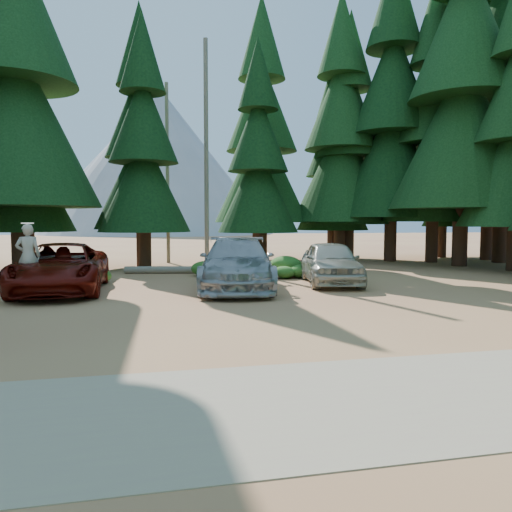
# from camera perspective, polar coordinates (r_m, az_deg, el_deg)

# --- Properties ---
(ground) EXTENTS (160.00, 160.00, 0.00)m
(ground) POSITION_cam_1_polar(r_m,az_deg,el_deg) (12.93, -1.49, -6.46)
(ground) COLOR #A86947
(ground) RESTS_ON ground
(gravel_strip) EXTENTS (26.00, 3.50, 0.01)m
(gravel_strip) POSITION_cam_1_polar(r_m,az_deg,el_deg) (6.87, 9.28, -16.00)
(gravel_strip) COLOR tan
(gravel_strip) RESTS_ON ground
(forest_belt_north) EXTENTS (36.00, 7.00, 22.00)m
(forest_belt_north) POSITION_cam_1_polar(r_m,az_deg,el_deg) (27.69, -7.39, -0.90)
(forest_belt_north) COLOR black
(forest_belt_north) RESTS_ON ground
(snag_front) EXTENTS (0.24, 0.24, 12.00)m
(snag_front) POSITION_cam_1_polar(r_m,az_deg,el_deg) (27.42, -5.71, 11.63)
(snag_front) COLOR #6E6558
(snag_front) RESTS_ON ground
(snag_back) EXTENTS (0.20, 0.20, 10.00)m
(snag_back) POSITION_cam_1_polar(r_m,az_deg,el_deg) (28.64, -10.08, 9.25)
(snag_back) COLOR #6E6558
(snag_back) RESTS_ON ground
(mountain_peak) EXTENTS (48.00, 50.00, 28.00)m
(mountain_peak) POSITION_cam_1_polar(r_m,az_deg,el_deg) (101.25, -12.65, 9.78)
(mountain_peak) COLOR gray
(mountain_peak) RESTS_ON ground
(red_pickup) EXTENTS (2.71, 5.86, 1.63)m
(red_pickup) POSITION_cam_1_polar(r_m,az_deg,el_deg) (17.66, -21.39, -1.26)
(red_pickup) COLOR #5F0E08
(red_pickup) RESTS_ON ground
(silver_minivan_center) EXTENTS (3.52, 6.44, 1.77)m
(silver_minivan_center) POSITION_cam_1_polar(r_m,az_deg,el_deg) (17.28, -2.17, -0.86)
(silver_minivan_center) COLOR #A7ABAF
(silver_minivan_center) RESTS_ON ground
(silver_minivan_right) EXTENTS (2.80, 5.04, 1.62)m
(silver_minivan_right) POSITION_cam_1_polar(r_m,az_deg,el_deg) (18.90, 8.53, -0.71)
(silver_minivan_right) COLOR beige
(silver_minivan_right) RESTS_ON ground
(frisbee_player) EXTENTS (0.75, 0.54, 1.97)m
(frisbee_player) POSITION_cam_1_polar(r_m,az_deg,el_deg) (16.52, -24.61, 0.04)
(frisbee_player) COLOR beige
(frisbee_player) RESTS_ON ground
(log_left) EXTENTS (4.58, 1.22, 0.33)m
(log_left) POSITION_cam_1_polar(r_m,az_deg,el_deg) (22.69, -9.10, -1.57)
(log_left) COLOR #6E6558
(log_left) RESTS_ON ground
(log_mid) EXTENTS (3.36, 1.63, 0.29)m
(log_mid) POSITION_cam_1_polar(r_m,az_deg,el_deg) (24.22, 5.21, -1.23)
(log_mid) COLOR #6E6558
(log_mid) RESTS_ON ground
(log_right) EXTENTS (4.88, 2.48, 0.33)m
(log_right) POSITION_cam_1_polar(r_m,az_deg,el_deg) (20.54, 3.16, -2.10)
(log_right) COLOR #6E6558
(log_right) RESTS_ON ground
(shrub_far_left) EXTENTS (1.07, 1.07, 0.59)m
(shrub_far_left) POSITION_cam_1_polar(r_m,az_deg,el_deg) (19.63, -17.73, -2.20)
(shrub_far_left) COLOR #21671F
(shrub_far_left) RESTS_ON ground
(shrub_left) EXTENTS (0.82, 0.82, 0.45)m
(shrub_left) POSITION_cam_1_polar(r_m,az_deg,el_deg) (21.60, -22.36, -1.94)
(shrub_left) COLOR #21671F
(shrub_left) RESTS_ON ground
(shrub_center_left) EXTENTS (1.15, 1.15, 0.63)m
(shrub_center_left) POSITION_cam_1_polar(r_m,az_deg,el_deg) (21.55, -5.91, -1.43)
(shrub_center_left) COLOR #21671F
(shrub_center_left) RESTS_ON ground
(shrub_center_right) EXTENTS (1.03, 1.03, 0.56)m
(shrub_center_right) POSITION_cam_1_polar(r_m,az_deg,el_deg) (20.73, 5.26, -1.74)
(shrub_center_right) COLOR #21671F
(shrub_center_right) RESTS_ON ground
(shrub_right) EXTENTS (0.92, 0.92, 0.50)m
(shrub_right) POSITION_cam_1_polar(r_m,az_deg,el_deg) (20.48, 3.21, -1.88)
(shrub_right) COLOR #21671F
(shrub_right) RESTS_ON ground
(shrub_far_right) EXTENTS (1.44, 1.44, 0.79)m
(shrub_far_right) POSITION_cam_1_polar(r_m,az_deg,el_deg) (22.51, 3.40, -0.98)
(shrub_far_right) COLOR #21671F
(shrub_far_right) RESTS_ON ground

